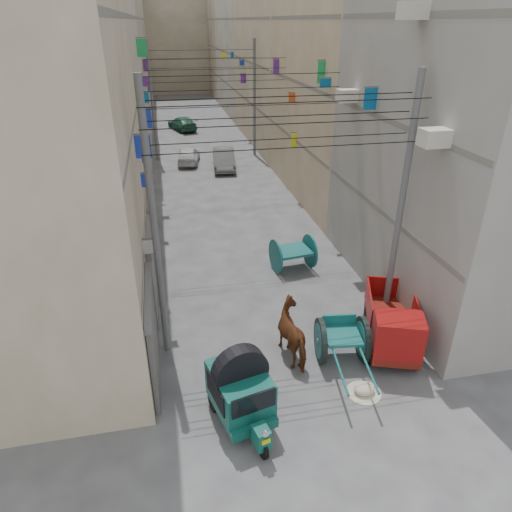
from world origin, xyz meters
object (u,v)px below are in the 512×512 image
object	(u,v)px
auto_rickshaw	(241,389)
tonga_cart	(342,339)
second_cart	(293,253)
horse	(296,333)
distant_car_green	(182,123)
distant_car_grey	(224,159)
feed_sack	(364,389)
distant_car_white	(189,155)
mini_truck	(393,329)

from	to	relation	value
auto_rickshaw	tonga_cart	xyz separation A→B (m)	(3.32, 1.72, -0.30)
second_cart	horse	distance (m)	5.46
tonga_cart	distant_car_green	bearing A→B (deg)	102.33
second_cart	distant_car_grey	distance (m)	14.78
second_cart	feed_sack	xyz separation A→B (m)	(0.02, -7.18, -0.59)
feed_sack	distant_car_grey	xyz separation A→B (m)	(-0.76, 21.95, 0.52)
horse	distant_car_green	xyz separation A→B (m)	(-1.39, 33.10, -0.22)
second_cart	distant_car_white	size ratio (longest dim) A/B	0.51
horse	tonga_cart	bearing A→B (deg)	151.92
feed_sack	horse	distance (m)	2.46
second_cart	horse	size ratio (longest dim) A/B	0.90
distant_car_grey	mini_truck	bearing A→B (deg)	-78.67
distant_car_grey	distant_car_green	world-z (taller)	distant_car_grey
tonga_cart	auto_rickshaw	bearing A→B (deg)	-144.90
feed_sack	distant_car_green	xyz separation A→B (m)	(-2.80, 35.01, 0.45)
second_cart	distant_car_grey	size ratio (longest dim) A/B	0.43
feed_sack	tonga_cart	bearing A→B (deg)	94.52
horse	distant_car_white	distance (m)	21.85
second_cart	horse	bearing A→B (deg)	-112.43
second_cart	distant_car_green	distance (m)	27.96
tonga_cart	mini_truck	size ratio (longest dim) A/B	0.93
auto_rickshaw	horse	xyz separation A→B (m)	(2.03, 2.13, -0.19)
tonga_cart	distant_car_green	xyz separation A→B (m)	(-2.68, 33.51, -0.11)
tonga_cart	distant_car_green	world-z (taller)	tonga_cart
second_cart	feed_sack	size ratio (longest dim) A/B	2.95
second_cart	distant_car_green	bearing A→B (deg)	88.06
mini_truck	distant_car_grey	bearing A→B (deg)	115.82
tonga_cart	distant_car_grey	distance (m)	20.46
second_cart	distant_car_white	distance (m)	16.78
feed_sack	distant_car_grey	size ratio (longest dim) A/B	0.15
tonga_cart	horse	world-z (taller)	horse
auto_rickshaw	mini_truck	bearing A→B (deg)	5.70
distant_car_grey	distant_car_green	bearing A→B (deg)	103.92
feed_sack	mini_truck	bearing A→B (deg)	44.93
tonga_cart	mini_truck	xyz separation A→B (m)	(1.61, -0.01, 0.13)
distant_car_grey	feed_sack	bearing A→B (deg)	-82.96
mini_truck	auto_rickshaw	bearing A→B (deg)	-141.34
tonga_cart	feed_sack	distance (m)	1.60
tonga_cart	mini_truck	world-z (taller)	mini_truck
auto_rickshaw	tonga_cart	size ratio (longest dim) A/B	0.80
horse	distant_car_grey	xyz separation A→B (m)	(0.65, 20.04, -0.15)
mini_truck	feed_sack	xyz separation A→B (m)	(-1.49, -1.49, -0.69)
tonga_cart	distant_car_grey	xyz separation A→B (m)	(-0.64, 20.45, -0.04)
distant_car_green	tonga_cart	bearing A→B (deg)	76.78
tonga_cart	horse	distance (m)	1.36
horse	second_cart	bearing A→B (deg)	-115.29
mini_truck	distant_car_white	xyz separation A→B (m)	(-4.51, 22.21, -0.25)
distant_car_green	mini_truck	bearing A→B (deg)	79.50
tonga_cart	feed_sack	size ratio (longest dim) A/B	5.33
feed_sack	horse	xyz separation A→B (m)	(-1.41, 1.90, 0.67)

